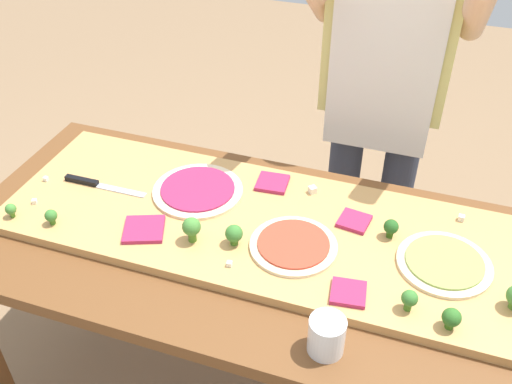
% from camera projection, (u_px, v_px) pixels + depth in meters
% --- Properties ---
extents(prep_table, '(1.72, 0.79, 0.78)m').
position_uv_depth(prep_table, '(260.00, 269.00, 1.67)').
color(prep_table, brown).
rests_on(prep_table, ground).
extents(cutting_board, '(1.52, 0.52, 0.03)m').
position_uv_depth(cutting_board, '(267.00, 227.00, 1.64)').
color(cutting_board, tan).
rests_on(cutting_board, prep_table).
extents(chefs_knife, '(0.27, 0.02, 0.02)m').
position_uv_depth(chefs_knife, '(94.00, 184.00, 1.77)').
color(chefs_knife, '#B7BABF').
rests_on(chefs_knife, cutting_board).
extents(pizza_whole_pesto_green, '(0.24, 0.24, 0.02)m').
position_uv_depth(pizza_whole_pesto_green, '(444.00, 263.00, 1.49)').
color(pizza_whole_pesto_green, beige).
rests_on(pizza_whole_pesto_green, cutting_board).
extents(pizza_whole_tomato_red, '(0.24, 0.24, 0.02)m').
position_uv_depth(pizza_whole_tomato_red, '(293.00, 245.00, 1.55)').
color(pizza_whole_tomato_red, beige).
rests_on(pizza_whole_tomato_red, cutting_board).
extents(pizza_whole_beet_magenta, '(0.27, 0.27, 0.02)m').
position_uv_depth(pizza_whole_beet_magenta, '(198.00, 190.00, 1.74)').
color(pizza_whole_beet_magenta, beige).
rests_on(pizza_whole_beet_magenta, cutting_board).
extents(pizza_slice_center, '(0.14, 0.14, 0.01)m').
position_uv_depth(pizza_slice_center, '(144.00, 229.00, 1.60)').
color(pizza_slice_center, '#9E234C').
rests_on(pizza_slice_center, cutting_board).
extents(pizza_slice_near_left, '(0.10, 0.10, 0.01)m').
position_uv_depth(pizza_slice_near_left, '(272.00, 183.00, 1.77)').
color(pizza_slice_near_left, '#9E234C').
rests_on(pizza_slice_near_left, cutting_board).
extents(pizza_slice_far_right, '(0.09, 0.09, 0.01)m').
position_uv_depth(pizza_slice_far_right, '(354.00, 221.00, 1.63)').
color(pizza_slice_far_right, '#9E234C').
rests_on(pizza_slice_far_right, cutting_board).
extents(pizza_slice_far_left, '(0.10, 0.10, 0.01)m').
position_uv_depth(pizza_slice_far_left, '(348.00, 293.00, 1.42)').
color(pizza_slice_far_left, '#9E234C').
rests_on(pizza_slice_far_left, cutting_board).
extents(broccoli_floret_back_mid, '(0.04, 0.04, 0.06)m').
position_uv_depth(broccoli_floret_back_mid, '(391.00, 227.00, 1.57)').
color(broccoli_floret_back_mid, '#2C5915').
rests_on(broccoli_floret_back_mid, cutting_board).
extents(broccoli_floret_front_left, '(0.03, 0.03, 0.04)m').
position_uv_depth(broccoli_floret_front_left, '(11.00, 210.00, 1.64)').
color(broccoli_floret_front_left, '#487A23').
rests_on(broccoli_floret_front_left, cutting_board).
extents(broccoli_floret_front_right, '(0.05, 0.05, 0.06)m').
position_uv_depth(broccoli_floret_front_right, '(234.00, 234.00, 1.54)').
color(broccoli_floret_front_right, '#3F7220').
rests_on(broccoli_floret_front_right, cutting_board).
extents(broccoli_floret_back_right, '(0.04, 0.04, 0.06)m').
position_uv_depth(broccoli_floret_back_right, '(409.00, 299.00, 1.36)').
color(broccoli_floret_back_right, '#3F7220').
rests_on(broccoli_floret_back_right, cutting_board).
extents(broccoli_floret_back_left, '(0.05, 0.05, 0.07)m').
position_uv_depth(broccoli_floret_back_left, '(192.00, 228.00, 1.55)').
color(broccoli_floret_back_left, '#487A23').
rests_on(broccoli_floret_back_left, cutting_board).
extents(broccoli_floret_center_left, '(0.04, 0.04, 0.06)m').
position_uv_depth(broccoli_floret_center_left, '(451.00, 318.00, 1.32)').
color(broccoli_floret_center_left, '#366618').
rests_on(broccoli_floret_center_left, cutting_board).
extents(broccoli_floret_front_mid, '(0.03, 0.03, 0.05)m').
position_uv_depth(broccoli_floret_front_mid, '(51.00, 216.00, 1.61)').
color(broccoli_floret_front_mid, '#3F7220').
rests_on(broccoli_floret_front_mid, cutting_board).
extents(cheese_crumble_b, '(0.02, 0.02, 0.01)m').
position_uv_depth(cheese_crumble_b, '(34.00, 202.00, 1.70)').
color(cheese_crumble_b, white).
rests_on(cheese_crumble_b, cutting_board).
extents(cheese_crumble_c, '(0.03, 0.03, 0.02)m').
position_uv_depth(cheese_crumble_c, '(313.00, 190.00, 1.74)').
color(cheese_crumble_c, silver).
rests_on(cheese_crumble_c, cutting_board).
extents(cheese_crumble_d, '(0.02, 0.02, 0.02)m').
position_uv_depth(cheese_crumble_d, '(461.00, 218.00, 1.64)').
color(cheese_crumble_d, silver).
rests_on(cheese_crumble_d, cutting_board).
extents(cheese_crumble_e, '(0.01, 0.01, 0.01)m').
position_uv_depth(cheese_crumble_e, '(46.00, 179.00, 1.79)').
color(cheese_crumble_e, white).
rests_on(cheese_crumble_e, cutting_board).
extents(cheese_crumble_f, '(0.01, 0.01, 0.01)m').
position_uv_depth(cheese_crumble_f, '(229.00, 264.00, 1.49)').
color(cheese_crumble_f, white).
rests_on(cheese_crumble_f, cutting_board).
extents(flour_cup, '(0.08, 0.08, 0.09)m').
position_uv_depth(flour_cup, '(326.00, 337.00, 1.30)').
color(flour_cup, white).
rests_on(flour_cup, prep_table).
extents(cook_center, '(0.54, 0.39, 1.67)m').
position_uv_depth(cook_center, '(385.00, 80.00, 1.91)').
color(cook_center, '#333847').
rests_on(cook_center, ground).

